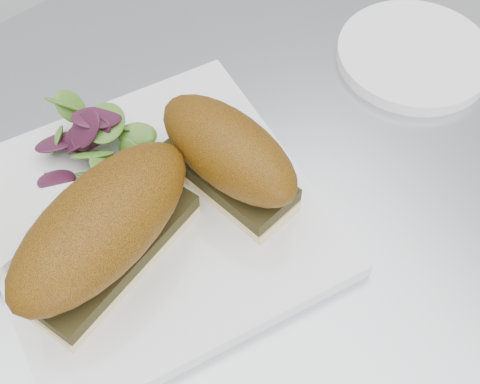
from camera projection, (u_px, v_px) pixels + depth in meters
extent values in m
cylinder|color=#ADAEB4|center=(228.00, 219.00, 0.59)|extent=(0.70, 0.70, 0.02)
cylinder|color=#ADAEB4|center=(232.00, 368.00, 0.89)|extent=(0.07, 0.07, 0.71)
cube|color=white|center=(152.00, 216.00, 0.57)|extent=(0.27, 0.27, 0.02)
cube|color=beige|center=(110.00, 254.00, 0.53)|extent=(0.17, 0.12, 0.01)
cube|color=black|center=(108.00, 246.00, 0.52)|extent=(0.16, 0.12, 0.01)
ellipsoid|color=#663D09|center=(101.00, 224.00, 0.50)|extent=(0.19, 0.15, 0.06)
cube|color=beige|center=(229.00, 182.00, 0.57)|extent=(0.08, 0.13, 0.01)
cube|color=black|center=(229.00, 172.00, 0.56)|extent=(0.08, 0.13, 0.01)
ellipsoid|color=#663D09|center=(228.00, 149.00, 0.54)|extent=(0.10, 0.15, 0.06)
cylinder|color=white|center=(414.00, 55.00, 0.68)|extent=(0.16, 0.16, 0.01)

